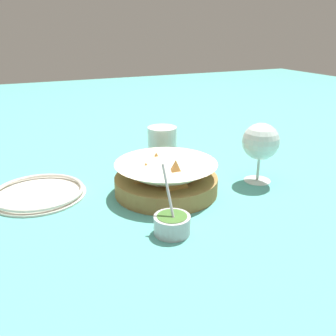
# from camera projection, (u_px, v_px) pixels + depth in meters

# --- Properties ---
(ground_plane) EXTENTS (4.00, 4.00, 0.00)m
(ground_plane) POSITION_uv_depth(u_px,v_px,m) (173.00, 199.00, 0.83)
(ground_plane) COLOR teal
(food_basket) EXTENTS (0.23, 0.23, 0.10)m
(food_basket) POSITION_uv_depth(u_px,v_px,m) (168.00, 179.00, 0.85)
(food_basket) COLOR olive
(food_basket) RESTS_ON ground_plane
(sauce_cup) EXTENTS (0.08, 0.07, 0.12)m
(sauce_cup) POSITION_uv_depth(u_px,v_px,m) (172.00, 223.00, 0.68)
(sauce_cup) COLOR #B7B7BC
(sauce_cup) RESTS_ON ground_plane
(wine_glass) EXTENTS (0.09, 0.09, 0.15)m
(wine_glass) POSITION_uv_depth(u_px,v_px,m) (261.00, 143.00, 0.89)
(wine_glass) COLOR silver
(wine_glass) RESTS_ON ground_plane
(beer_mug) EXTENTS (0.12, 0.08, 0.10)m
(beer_mug) POSITION_uv_depth(u_px,v_px,m) (162.00, 145.00, 1.05)
(beer_mug) COLOR silver
(beer_mug) RESTS_ON ground_plane
(side_plate) EXTENTS (0.21, 0.21, 0.01)m
(side_plate) POSITION_uv_depth(u_px,v_px,m) (39.00, 193.00, 0.84)
(side_plate) COLOR silver
(side_plate) RESTS_ON ground_plane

